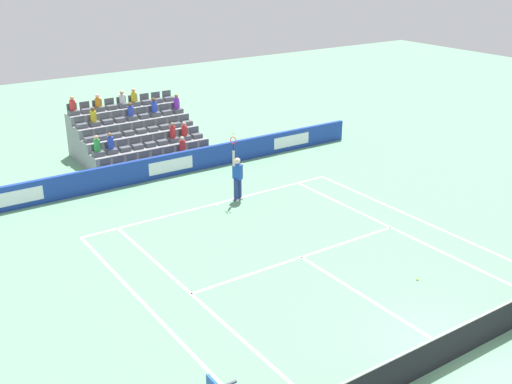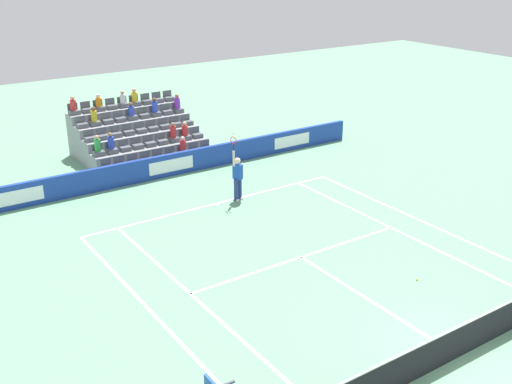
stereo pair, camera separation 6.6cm
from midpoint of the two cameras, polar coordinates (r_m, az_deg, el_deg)
The scene contains 14 objects.
ground_plane at distance 16.81m, azimuth 18.06°, elevation -14.10°, with size 80.00×80.00×0.00m, color #669E77.
line_baseline at distance 24.69m, azimuth -3.79°, elevation -1.07°, with size 10.97×0.10×0.01m, color white.
line_service at distance 20.58m, azimuth 4.08°, elevation -5.96°, with size 8.23×0.10×0.01m, color white.
line_centre_service at distance 18.51m, azimuth 10.27°, elevation -9.69°, with size 0.10×6.40×0.01m, color white.
line_singles_sideline_left at distance 18.27m, azimuth -5.39°, elevation -9.87°, with size 0.10×11.89×0.01m, color white.
line_singles_sideline_right at distance 22.84m, azimuth 12.96°, elevation -3.57°, with size 0.10×11.89×0.01m, color white.
line_doubles_sideline_left at distance 17.76m, azimuth -9.32°, elevation -11.09°, with size 0.10×11.89×0.01m, color white.
line_doubles_sideline_right at distance 23.80m, azimuth 15.24°, elevation -2.74°, with size 0.10×11.89×0.01m, color white.
line_centre_mark at distance 24.61m, azimuth -3.67°, elevation -1.15°, with size 0.10×0.20×0.01m, color white.
sponsor_barrier at distance 27.76m, azimuth -7.95°, elevation 2.47°, with size 20.01×0.22×1.00m.
tennis_net at distance 16.54m, azimuth 18.26°, elevation -12.71°, with size 11.97×0.10×1.07m.
tennis_player at distance 24.67m, azimuth -1.79°, elevation 1.41°, with size 0.54×0.42×2.85m.
stadium_stand at distance 30.76m, azimuth -11.00°, elevation 4.83°, with size 5.58×4.75×2.98m.
loose_tennis_ball at distance 19.80m, azimuth 14.48°, elevation -7.75°, with size 0.07×0.07×0.07m, color #D1E533.
Camera 1 is at (11.46, 7.80, 9.53)m, focal length 43.68 mm.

